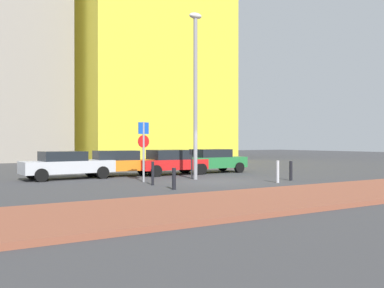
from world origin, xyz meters
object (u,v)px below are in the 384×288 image
street_lamp (195,83)px  traffic_bollard_mid (278,172)px  traffic_bollard_edge (291,171)px  parked_car_red (170,162)px  parking_sign_post (144,144)px  parking_meter (192,160)px  parked_car_orange (121,163)px  traffic_bollard_near (174,179)px  parked_car_green (212,160)px  parked_car_silver (67,165)px  traffic_bollard_far (153,173)px

street_lamp → traffic_bollard_mid: 6.04m
traffic_bollard_mid → traffic_bollard_edge: traffic_bollard_mid is taller
parked_car_red → parking_sign_post: bearing=-134.2°
parked_car_red → parking_meter: parking_meter is taller
parked_car_red → traffic_bollard_edge: 7.11m
parked_car_orange → parking_sign_post: 3.93m
traffic_bollard_near → traffic_bollard_edge: traffic_bollard_edge is taller
parked_car_green → traffic_bollard_near: bearing=-133.2°
parked_car_red → parking_sign_post: parking_sign_post is taller
parked_car_silver → parking_meter: 6.41m
traffic_bollard_far → parking_meter: bearing=30.4°
parking_meter → street_lamp: (-0.01, -0.39, 3.88)m
parking_meter → traffic_bollard_edge: bearing=-41.6°
parked_car_silver → traffic_bollard_edge: parked_car_silver is taller
parked_car_green → parking_meter: size_ratio=2.68×
street_lamp → traffic_bollard_edge: (3.74, -2.91, -4.38)m
parking_sign_post → traffic_bollard_far: 2.01m
parking_sign_post → parked_car_silver: bearing=128.6°
parked_car_silver → parking_meter: (5.57, -3.16, 0.23)m
parked_car_silver → parked_car_orange: bearing=6.2°
parked_car_green → traffic_bollard_mid: (-0.90, -6.83, -0.25)m
parked_car_red → traffic_bollard_mid: bearing=-72.9°
traffic_bollard_far → traffic_bollard_edge: traffic_bollard_far is taller
parked_car_silver → street_lamp: 7.78m
parked_car_red → traffic_bollard_near: (-3.37, -6.70, -0.32)m
parked_car_silver → street_lamp: (5.56, -3.55, 4.12)m
parking_sign_post → street_lamp: (2.82, -0.11, 3.07)m
parked_car_red → parking_sign_post: size_ratio=1.42×
traffic_bollard_near → traffic_bollard_mid: size_ratio=0.84×
parked_car_silver → traffic_bollard_far: bearing=-63.4°
street_lamp → traffic_bollard_mid: (2.37, -3.46, -4.35)m
parked_car_red → parked_car_green: 2.98m
parked_car_red → parked_car_silver: bearing=177.6°
parked_car_orange → parked_car_silver: bearing=-173.8°
parking_meter → traffic_bollard_far: bearing=-149.6°
parking_sign_post → street_lamp: size_ratio=0.34×
parked_car_red → street_lamp: size_ratio=0.48×
parked_car_orange → parking_sign_post: parking_sign_post is taller
parking_sign_post → parked_car_green: bearing=28.2°
parked_car_red → traffic_bollard_near: bearing=-116.7°
traffic_bollard_edge → parking_meter: bearing=138.4°
parking_meter → traffic_bollard_mid: size_ratio=1.47×
parked_car_green → traffic_bollard_far: 7.96m
parked_car_orange → traffic_bollard_near: 7.31m
parking_sign_post → traffic_bollard_near: bearing=-94.2°
traffic_bollard_edge → traffic_bollard_far: bearing=167.7°
parking_meter → street_lamp: size_ratio=0.18×
parked_car_red → parking_sign_post: 4.58m
parked_car_silver → parked_car_orange: size_ratio=1.06×
street_lamp → traffic_bollard_near: size_ratio=9.74×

